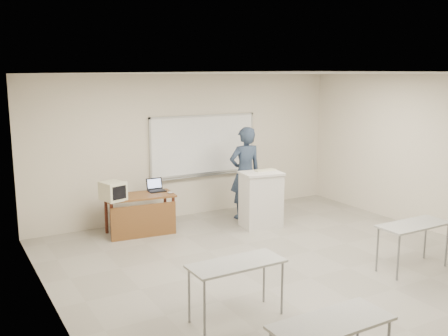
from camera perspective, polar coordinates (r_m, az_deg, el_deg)
floor at (r=7.71m, az=9.84°, el=-12.32°), size 7.00×8.00×0.01m
whiteboard at (r=10.69m, az=-2.34°, el=2.56°), size 2.48×0.10×1.31m
student_desks at (r=6.57m, az=17.70°, el=-10.52°), size 4.40×2.20×0.73m
instructor_desk at (r=9.50m, az=-9.39°, el=-4.53°), size 1.29×0.64×0.75m
podium at (r=9.89m, az=4.25°, el=-3.60°), size 0.78×0.57×1.10m
crt_monitor at (r=9.22m, az=-12.63°, el=-2.58°), size 0.37×0.42×0.35m
laptop at (r=9.81m, az=-7.80°, el=-2.28°), size 0.32×0.30×0.24m
mouse at (r=9.55m, az=-6.15°, el=-2.80°), size 0.13×0.11×0.04m
keyboard at (r=9.91m, az=4.75°, el=-0.25°), size 0.44×0.16×0.02m
presenter at (r=10.38m, az=2.42°, el=-0.58°), size 0.74×0.52×1.93m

